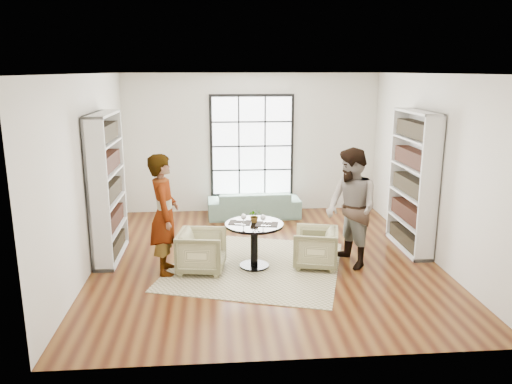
{
  "coord_description": "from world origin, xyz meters",
  "views": [
    {
      "loc": [
        -0.79,
        -7.77,
        3.05
      ],
      "look_at": [
        -0.12,
        0.4,
        1.05
      ],
      "focal_mm": 35.0,
      "sensor_mm": 36.0,
      "label": 1
    }
  ],
  "objects": [
    {
      "name": "person_right",
      "position": [
        1.31,
        -0.4,
        0.95
      ],
      "size": [
        0.98,
        1.1,
        1.89
      ],
      "primitive_type": "imported",
      "rotation": [
        0.0,
        0.0,
        -1.24
      ],
      "color": "gray",
      "rests_on": "ground"
    },
    {
      "name": "armchair_right",
      "position": [
        0.76,
        -0.4,
        0.31
      ],
      "size": [
        0.83,
        0.82,
        0.63
      ],
      "primitive_type": "imported",
      "rotation": [
        0.0,
        0.0,
        -1.81
      ],
      "color": "tan",
      "rests_on": "ground"
    },
    {
      "name": "rug",
      "position": [
        -0.19,
        -0.3,
        0.01
      ],
      "size": [
        3.26,
        3.26,
        0.01
      ],
      "primitive_type": "cube",
      "rotation": [
        0.0,
        0.0,
        -0.29
      ],
      "color": "#B9AD8B",
      "rests_on": "ground"
    },
    {
      "name": "wine_glass_left",
      "position": [
        -0.38,
        -0.44,
        0.86
      ],
      "size": [
        0.08,
        0.08,
        0.19
      ],
      "color": "silver",
      "rests_on": "pedestal_table"
    },
    {
      "name": "cutlery_right",
      "position": [
        -0.02,
        -0.42,
        0.74
      ],
      "size": [
        0.18,
        0.24,
        0.01
      ],
      "primitive_type": null,
      "rotation": [
        0.0,
        0.0,
        -0.19
      ],
      "color": "silver",
      "rests_on": "placemat_right"
    },
    {
      "name": "placemat_left",
      "position": [
        -0.43,
        -0.3,
        0.73
      ],
      "size": [
        0.38,
        0.32,
        0.01
      ],
      "primitive_type": "cube",
      "rotation": [
        0.0,
        0.0,
        -0.19
      ],
      "color": "#272422",
      "rests_on": "pedestal_table"
    },
    {
      "name": "pedestal_table",
      "position": [
        -0.21,
        -0.36,
        0.53
      ],
      "size": [
        0.91,
        0.91,
        0.73
      ],
      "rotation": [
        0.0,
        0.0,
        -0.19
      ],
      "color": "black",
      "rests_on": "ground"
    },
    {
      "name": "sofa",
      "position": [
        0.0,
        2.45,
        0.28
      ],
      "size": [
        1.96,
        0.82,
        0.57
      ],
      "primitive_type": "imported",
      "rotation": [
        0.0,
        0.0,
        3.17
      ],
      "color": "slate",
      "rests_on": "ground"
    },
    {
      "name": "room_shell",
      "position": [
        0.0,
        0.54,
        1.26
      ],
      "size": [
        6.0,
        6.01,
        6.0
      ],
      "color": "silver",
      "rests_on": "ground"
    },
    {
      "name": "placemat_right",
      "position": [
        -0.02,
        -0.42,
        0.73
      ],
      "size": [
        0.38,
        0.32,
        0.01
      ],
      "primitive_type": "cube",
      "rotation": [
        0.0,
        0.0,
        -0.19
      ],
      "color": "#272422",
      "rests_on": "pedestal_table"
    },
    {
      "name": "ground",
      "position": [
        0.0,
        0.0,
        0.0
      ],
      "size": [
        6.0,
        6.0,
        0.0
      ],
      "primitive_type": "plane",
      "color": "brown"
    },
    {
      "name": "armchair_left",
      "position": [
        -1.03,
        -0.44,
        0.33
      ],
      "size": [
        0.81,
        0.79,
        0.65
      ],
      "primitive_type": "imported",
      "rotation": [
        0.0,
        0.0,
        1.43
      ],
      "color": "#C6B58D",
      "rests_on": "ground"
    },
    {
      "name": "wine_glass_right",
      "position": [
        -0.09,
        -0.5,
        0.86
      ],
      "size": [
        0.08,
        0.08,
        0.18
      ],
      "color": "silver",
      "rests_on": "pedestal_table"
    },
    {
      "name": "cutlery_left",
      "position": [
        -0.43,
        -0.3,
        0.74
      ],
      "size": [
        0.18,
        0.24,
        0.01
      ],
      "primitive_type": null,
      "rotation": [
        0.0,
        0.0,
        -0.19
      ],
      "color": "silver",
      "rests_on": "placemat_left"
    },
    {
      "name": "flower_centerpiece",
      "position": [
        -0.2,
        -0.3,
        0.84
      ],
      "size": [
        0.24,
        0.22,
        0.22
      ],
      "primitive_type": "imported",
      "rotation": [
        0.0,
        0.0,
        0.27
      ],
      "color": "gray",
      "rests_on": "pedestal_table"
    },
    {
      "name": "person_left",
      "position": [
        -1.58,
        -0.44,
        0.93
      ],
      "size": [
        0.49,
        0.71,
        1.86
      ],
      "primitive_type": "imported",
      "rotation": [
        0.0,
        0.0,
        1.64
      ],
      "color": "gray",
      "rests_on": "ground"
    }
  ]
}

